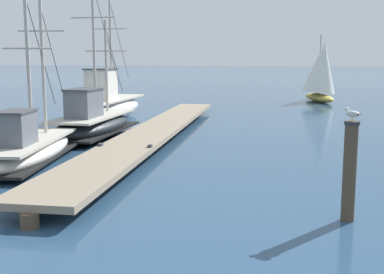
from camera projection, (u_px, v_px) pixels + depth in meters
floating_dock at (156, 130)px, 19.49m from camera, size 3.11×21.23×0.53m
fishing_boat_0 at (28, 148)px, 15.00m from camera, size 2.70×6.86×5.32m
fishing_boat_1 at (109, 105)px, 25.86m from camera, size 2.30×7.44×6.48m
fishing_boat_2 at (93, 122)px, 20.05m from camera, size 2.27×6.66×6.52m
mooring_piling at (350, 170)px, 9.61m from camera, size 0.30×0.30×1.98m
perched_seagull at (353, 114)px, 9.43m from camera, size 0.34×0.27×0.26m
distant_sailboat at (321, 71)px, 35.81m from camera, size 3.37×4.83×4.86m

